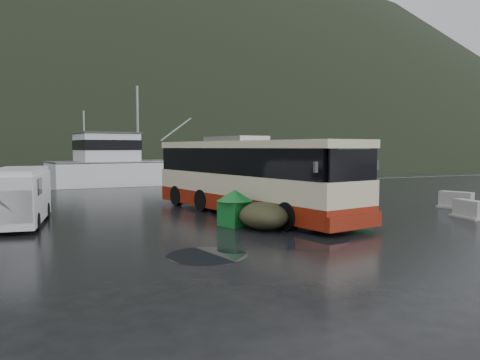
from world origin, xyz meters
name	(u,v)px	position (x,y,z in m)	size (l,w,h in m)	color
ground	(228,223)	(0.00, 0.00, 0.00)	(160.00, 160.00, 0.00)	black
harbor_water	(62,160)	(0.00, 110.00, 0.00)	(300.00, 180.00, 0.02)	black
quay_edge	(134,187)	(0.00, 20.00, 0.00)	(160.00, 0.60, 1.50)	#999993
headland	(65,153)	(10.00, 250.00, 0.00)	(780.00, 540.00, 570.00)	black
coach_bus	(248,214)	(1.90, 1.97, 0.00)	(3.33, 13.53, 3.83)	beige
white_van	(20,225)	(-8.22, 3.01, 0.00)	(1.99, 5.76, 2.40)	silver
waste_bin_left	(235,226)	(-0.07, -0.86, 0.00)	(1.08, 1.08, 1.50)	#126725
waste_bin_right	(359,211)	(7.54, 0.61, 0.00)	(1.03, 1.03, 1.43)	#126725
dome_tent	(263,229)	(0.70, -1.98, 0.00)	(1.93, 2.70, 1.06)	#343520
ticket_kiosk	(312,209)	(5.72, 2.20, 0.00)	(3.41, 2.58, 2.67)	silver
jersey_barrier_a	(322,219)	(4.25, -0.90, 0.00)	(0.85, 1.71, 0.85)	#999993
jersey_barrier_b	(469,218)	(10.63, -3.36, 0.00)	(0.83, 1.67, 0.83)	#999993
jersey_barrier_c	(456,208)	(12.95, -0.63, 0.00)	(0.89, 1.79, 0.89)	#999993
fishing_trawler	(167,180)	(4.89, 27.44, 0.00)	(26.47, 5.80, 10.59)	silver
puddles	(270,246)	(-0.63, -5.03, 0.01)	(6.62, 3.50, 0.01)	black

